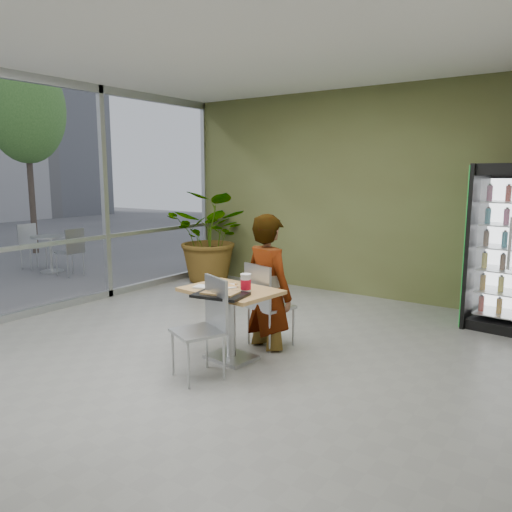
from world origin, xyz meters
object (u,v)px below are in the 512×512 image
(seated_woman, at_px, (269,294))
(cafeteria_tray, at_px, (220,295))
(chair_far, at_px, (264,299))
(soda_cup, at_px, (246,284))
(chair_near, at_px, (207,319))
(potted_plant, at_px, (212,236))
(dining_table, at_px, (231,309))

(seated_woman, xyz_separation_m, cafeteria_tray, (0.01, -0.85, 0.17))
(chair_far, relative_size, cafeteria_tray, 1.95)
(soda_cup, bearing_deg, chair_far, 104.76)
(seated_woman, bearing_deg, soda_cup, 116.05)
(chair_near, distance_m, seated_woman, 1.02)
(seated_woman, relative_size, cafeteria_tray, 3.70)
(chair_far, bearing_deg, seated_woman, -104.07)
(seated_woman, distance_m, potted_plant, 3.57)
(chair_far, xyz_separation_m, cafeteria_tray, (0.03, -0.80, 0.21))
(soda_cup, distance_m, cafeteria_tray, 0.29)
(potted_plant, bearing_deg, chair_far, -41.06)
(chair_far, height_order, seated_woman, seated_woman)
(dining_table, bearing_deg, potted_plant, 132.52)
(chair_near, bearing_deg, seated_woman, 112.04)
(seated_woman, xyz_separation_m, soda_cup, (0.12, -0.59, 0.25))
(soda_cup, xyz_separation_m, cafeteria_tray, (-0.11, -0.26, -0.08))
(seated_woman, bearing_deg, chair_far, 75.93)
(cafeteria_tray, xyz_separation_m, potted_plant, (-2.72, 3.15, 0.04))
(cafeteria_tray, bearing_deg, soda_cup, 66.32)
(seated_woman, xyz_separation_m, potted_plant, (-2.72, 2.30, 0.21))
(chair_far, relative_size, soda_cup, 4.99)
(chair_near, height_order, cafeteria_tray, chair_near)
(dining_table, height_order, seated_woman, seated_woman)
(chair_far, distance_m, chair_near, 0.98)
(dining_table, height_order, chair_far, chair_far)
(potted_plant, bearing_deg, dining_table, -47.48)
(dining_table, xyz_separation_m, seated_woman, (0.10, 0.55, 0.06))
(soda_cup, distance_m, potted_plant, 4.05)
(dining_table, xyz_separation_m, potted_plant, (-2.62, 2.85, 0.27))
(chair_near, height_order, potted_plant, potted_plant)
(chair_far, bearing_deg, potted_plant, -26.35)
(chair_near, distance_m, cafeteria_tray, 0.27)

